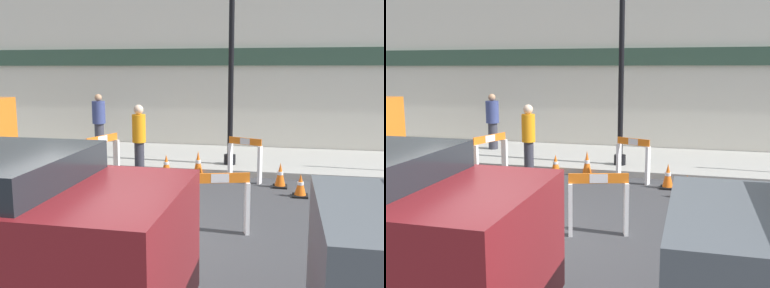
% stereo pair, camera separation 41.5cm
% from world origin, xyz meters
% --- Properties ---
extents(ground_plane, '(60.00, 60.00, 0.00)m').
position_xyz_m(ground_plane, '(0.00, 0.00, 0.00)').
color(ground_plane, '#38383A').
extents(sidewalk_slab, '(18.00, 3.29, 0.14)m').
position_xyz_m(sidewalk_slab, '(0.00, 6.14, 0.07)').
color(sidewalk_slab, '#9E9B93').
rests_on(sidewalk_slab, ground_plane).
extents(storefront_facade, '(18.00, 0.22, 5.50)m').
position_xyz_m(storefront_facade, '(0.00, 7.86, 2.75)').
color(storefront_facade, beige).
rests_on(storefront_facade, ground_plane).
extents(streetlamp_post, '(0.44, 0.44, 5.81)m').
position_xyz_m(streetlamp_post, '(1.33, 5.18, 3.84)').
color(streetlamp_post, black).
rests_on(streetlamp_post, sidewalk_slab).
extents(barricade_0, '(0.90, 0.38, 0.96)m').
position_xyz_m(barricade_0, '(1.71, 0.82, 0.52)').
color(barricade_0, white).
rests_on(barricade_0, ground_plane).
extents(barricade_1, '(0.77, 0.41, 0.98)m').
position_xyz_m(barricade_1, '(1.79, 4.11, 0.52)').
color(barricade_1, white).
rests_on(barricade_1, ground_plane).
extents(barricade_2, '(0.41, 0.92, 1.13)m').
position_xyz_m(barricade_2, '(-1.00, 2.87, 0.62)').
color(barricade_2, white).
rests_on(barricade_2, ground_plane).
extents(traffic_cone_0, '(0.30, 0.30, 0.53)m').
position_xyz_m(traffic_cone_0, '(2.57, 3.77, 0.25)').
color(traffic_cone_0, black).
rests_on(traffic_cone_0, ground_plane).
extents(traffic_cone_1, '(0.30, 0.30, 0.46)m').
position_xyz_m(traffic_cone_1, '(2.97, 3.15, 0.22)').
color(traffic_cone_1, black).
rests_on(traffic_cone_1, ground_plane).
extents(traffic_cone_2, '(0.30, 0.30, 0.47)m').
position_xyz_m(traffic_cone_2, '(-0.07, 4.40, 0.23)').
color(traffic_cone_2, black).
rests_on(traffic_cone_2, ground_plane).
extents(traffic_cone_3, '(0.30, 0.30, 0.60)m').
position_xyz_m(traffic_cone_3, '(0.69, 4.40, 0.29)').
color(traffic_cone_3, black).
rests_on(traffic_cone_3, ground_plane).
extents(person_worker, '(0.44, 0.44, 1.65)m').
position_xyz_m(person_worker, '(-0.68, 4.25, 0.90)').
color(person_worker, '#33333D').
rests_on(person_worker, ground_plane).
extents(person_pedestrian, '(0.42, 0.42, 1.61)m').
position_xyz_m(person_pedestrian, '(-2.60, 6.40, 1.00)').
color(person_pedestrian, '#33333D').
rests_on(person_pedestrian, sidewalk_slab).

